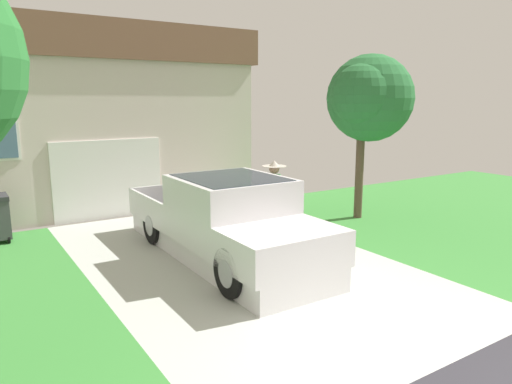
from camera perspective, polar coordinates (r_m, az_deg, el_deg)
The scene contains 5 objects.
pickup_truck at distance 8.99m, azimuth -3.15°, elevation -3.89°, with size 2.05×5.56×1.63m.
person_with_hat at distance 10.06m, azimuth 2.19°, elevation -0.55°, with size 0.52×0.52×1.79m.
handbag at distance 9.94m, azimuth 2.73°, elevation -5.97°, with size 0.34×0.17×0.41m.
house_with_garage at distance 15.63m, azimuth -20.17°, elevation 8.59°, with size 8.74×6.34×5.03m.
neighbor_tree at distance 12.35m, azimuth 13.37°, elevation 10.82°, with size 2.34×2.18×4.17m.
Camera 1 is at (-4.33, -2.99, 3.03)m, focal length 33.11 mm.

